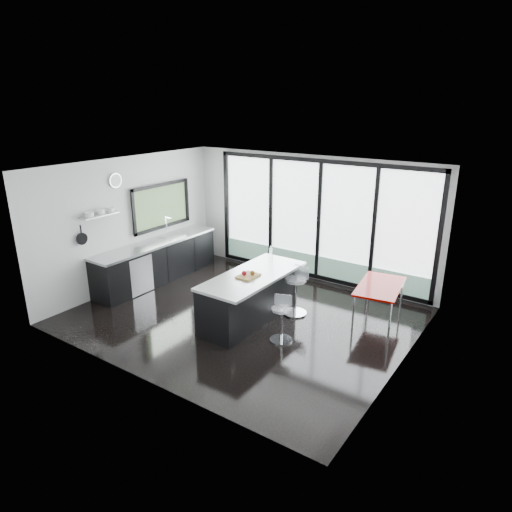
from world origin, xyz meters
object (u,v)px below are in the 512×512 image
Objects in this scene: island at (250,296)px; red_table at (379,302)px; bar_stool_near at (281,324)px; bar_stool_far at (295,296)px.

red_table is (1.98, 1.35, -0.12)m from island.
bar_stool_near is (0.90, -0.35, -0.16)m from island.
bar_stool_far is 1.55m from red_table.
red_table reaches higher than bar_stool_near.
red_table is (1.40, 0.66, -0.02)m from bar_stool_far.
bar_stool_near is at bearing -59.12° from bar_stool_far.
bar_stool_far reaches higher than red_table.
red_table is (1.07, 1.70, 0.04)m from bar_stool_near.
island is 3.68× the size of bar_stool_near.
island reaches higher than bar_stool_near.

